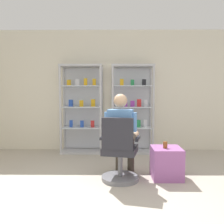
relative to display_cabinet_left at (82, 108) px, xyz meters
The scene contains 8 objects.
ground_plane 2.98m from the display_cabinet_left, 78.75° to the right, with size 7.20×7.20×0.00m, color #B2A899.
back_wall 0.71m from the display_cabinet_left, 23.18° to the left, with size 6.00×0.10×2.70m, color silver.
display_cabinet_left is the anchor object (origin of this frame).
display_cabinet_right 1.10m from the display_cabinet_left, ahead, with size 0.90×0.45×1.90m.
office_chair 2.08m from the display_cabinet_left, 66.63° to the right, with size 0.61×0.58×0.96m.
seated_shopkeeper 1.88m from the display_cabinet_left, 63.71° to the right, with size 0.54×0.61×1.29m.
storage_crate 2.37m from the display_cabinet_left, 47.88° to the right, with size 0.44×0.47×0.47m, color #9E599E.
tea_glass 2.31m from the display_cabinet_left, 49.08° to the right, with size 0.06×0.06×0.10m, color brown.
Camera 1 is at (0.17, -2.58, 1.31)m, focal length 39.10 mm.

